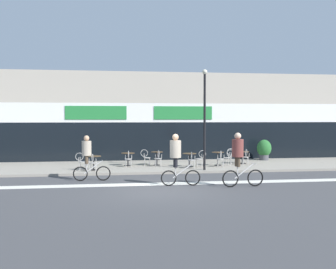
% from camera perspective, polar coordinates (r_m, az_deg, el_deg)
% --- Properties ---
extents(ground_plane, '(120.00, 120.00, 0.00)m').
position_cam_1_polar(ground_plane, '(15.09, -1.30, -8.24)').
color(ground_plane, '#424244').
extents(sidewalk_slab, '(40.00, 5.50, 0.12)m').
position_cam_1_polar(sidewalk_slab, '(22.21, -3.52, -4.66)').
color(sidewalk_slab, gray).
rests_on(sidewalk_slab, ground).
extents(storefront_facade, '(40.00, 4.06, 5.72)m').
position_cam_1_polar(storefront_facade, '(26.75, -4.34, 2.51)').
color(storefront_facade, '#B2A899').
rests_on(storefront_facade, ground).
extents(bike_lane_stripe, '(36.00, 0.70, 0.01)m').
position_cam_1_polar(bike_lane_stripe, '(16.70, -1.98, -7.19)').
color(bike_lane_stripe, silver).
rests_on(bike_lane_stripe, ground).
extents(bistro_table_0, '(0.76, 0.76, 0.73)m').
position_cam_1_polar(bistro_table_0, '(20.49, -10.74, -3.64)').
color(bistro_table_0, black).
rests_on(bistro_table_0, sidewalk_slab).
extents(bistro_table_1, '(0.75, 0.75, 0.72)m').
position_cam_1_polar(bistro_table_1, '(22.10, -5.83, -3.19)').
color(bistro_table_1, black).
rests_on(bistro_table_1, sidewalk_slab).
extents(bistro_table_2, '(0.67, 0.67, 0.76)m').
position_cam_1_polar(bistro_table_2, '(22.23, -1.62, -3.09)').
color(bistro_table_2, black).
rests_on(bistro_table_2, sidewalk_slab).
extents(bistro_table_3, '(0.76, 0.76, 0.75)m').
position_cam_1_polar(bistro_table_3, '(21.47, 3.13, -3.30)').
color(bistro_table_3, black).
rests_on(bistro_table_3, sidewalk_slab).
extents(bistro_table_4, '(0.67, 0.67, 0.76)m').
position_cam_1_polar(bistro_table_4, '(22.21, 7.24, -3.12)').
color(bistro_table_4, black).
rests_on(bistro_table_4, sidewalk_slab).
extents(bistro_table_5, '(0.78, 0.78, 0.71)m').
position_cam_1_polar(bistro_table_5, '(23.44, 10.74, -2.92)').
color(bistro_table_5, black).
rests_on(bistro_table_5, sidewalk_slab).
extents(cafe_chair_0_near, '(0.44, 0.59, 0.90)m').
position_cam_1_polar(cafe_chair_0_near, '(19.87, -10.85, -3.85)').
color(cafe_chair_0_near, '#B7B2AD').
rests_on(cafe_chair_0_near, sidewalk_slab).
extents(cafe_chair_0_side, '(0.60, 0.45, 0.90)m').
position_cam_1_polar(cafe_chair_0_side, '(20.54, -12.49, -3.67)').
color(cafe_chair_0_side, '#B7B2AD').
rests_on(cafe_chair_0_side, sidewalk_slab).
extents(cafe_chair_1_near, '(0.41, 0.58, 0.90)m').
position_cam_1_polar(cafe_chair_1_near, '(21.48, -5.76, -3.36)').
color(cafe_chair_1_near, '#B7B2AD').
rests_on(cafe_chair_1_near, sidewalk_slab).
extents(cafe_chair_2_near, '(0.42, 0.58, 0.90)m').
position_cam_1_polar(cafe_chair_2_near, '(21.61, -1.42, -3.31)').
color(cafe_chair_2_near, '#B7B2AD').
rests_on(cafe_chair_2_near, sidewalk_slab).
extents(cafe_chair_2_side, '(0.60, 0.44, 0.90)m').
position_cam_1_polar(cafe_chair_2_side, '(22.18, -3.23, -3.17)').
color(cafe_chair_2_side, '#B7B2AD').
rests_on(cafe_chair_2_side, sidewalk_slab).
extents(cafe_chair_3_near, '(0.45, 0.60, 0.90)m').
position_cam_1_polar(cafe_chair_3_near, '(20.86, 3.44, -3.52)').
color(cafe_chair_3_near, '#B7B2AD').
rests_on(cafe_chair_3_near, sidewalk_slab).
extents(cafe_chair_3_side, '(0.58, 0.41, 0.90)m').
position_cam_1_polar(cafe_chair_3_side, '(21.60, 4.76, -3.32)').
color(cafe_chair_3_side, '#B7B2AD').
rests_on(cafe_chair_3_side, sidewalk_slab).
extents(cafe_chair_4_near, '(0.45, 0.60, 0.90)m').
position_cam_1_polar(cafe_chair_4_near, '(21.61, 7.65, -3.33)').
color(cafe_chair_4_near, '#B7B2AD').
rests_on(cafe_chair_4_near, sidewalk_slab).
extents(cafe_chair_4_side, '(0.60, 0.45, 0.90)m').
position_cam_1_polar(cafe_chair_4_side, '(22.39, 8.77, -3.14)').
color(cafe_chair_4_side, '#B7B2AD').
rests_on(cafe_chair_4_side, sidewalk_slab).
extents(cafe_chair_5_near, '(0.45, 0.60, 0.90)m').
position_cam_1_polar(cafe_chair_5_near, '(22.85, 11.22, -3.05)').
color(cafe_chair_5_near, '#B7B2AD').
rests_on(cafe_chair_5_near, sidewalk_slab).
extents(cafe_chair_5_side, '(0.59, 0.43, 0.90)m').
position_cam_1_polar(cafe_chair_5_side, '(23.25, 9.27, -2.94)').
color(cafe_chair_5_side, '#B7B2AD').
rests_on(cafe_chair_5_side, sidewalk_slab).
extents(planter_pot, '(0.90, 0.90, 1.30)m').
position_cam_1_polar(planter_pot, '(25.68, 13.78, -2.09)').
color(planter_pot, '#4C4C51').
rests_on(planter_pot, sidewalk_slab).
extents(lamp_post, '(0.26, 0.26, 5.15)m').
position_cam_1_polar(lamp_post, '(20.16, 5.34, 3.26)').
color(lamp_post, black).
rests_on(lamp_post, sidewalk_slab).
extents(cyclist_0, '(1.65, 0.48, 2.02)m').
position_cam_1_polar(cyclist_0, '(17.75, -11.55, -2.86)').
color(cyclist_0, black).
rests_on(cyclist_0, ground).
extents(cyclist_1, '(1.77, 0.53, 2.20)m').
position_cam_1_polar(cyclist_1, '(16.11, 10.25, -2.95)').
color(cyclist_1, black).
rests_on(cyclist_1, ground).
extents(cyclist_2, '(1.64, 0.51, 2.14)m').
position_cam_1_polar(cyclist_2, '(16.13, 1.24, -2.96)').
color(cyclist_2, black).
rests_on(cyclist_2, ground).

